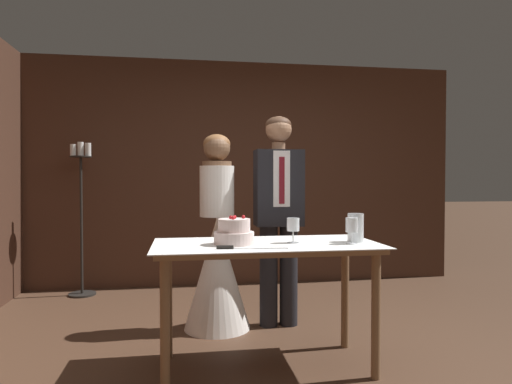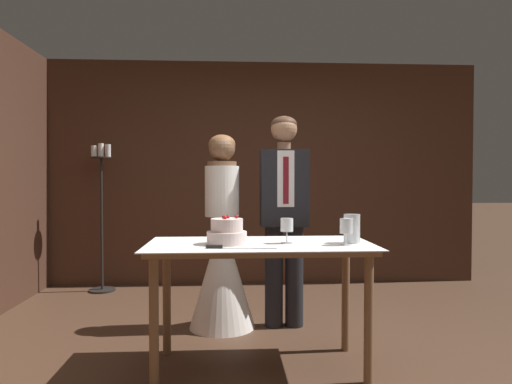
{
  "view_description": "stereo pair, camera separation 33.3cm",
  "coord_description": "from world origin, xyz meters",
  "px_view_note": "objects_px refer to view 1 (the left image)",
  "views": [
    {
      "loc": [
        -0.69,
        -2.87,
        1.22
      ],
      "look_at": [
        -0.17,
        0.42,
        1.13
      ],
      "focal_mm": 32.0,
      "sensor_mm": 36.0,
      "label": 1
    },
    {
      "loc": [
        -0.36,
        -2.91,
        1.22
      ],
      "look_at": [
        -0.17,
        0.42,
        1.13
      ],
      "focal_mm": 32.0,
      "sensor_mm": 36.0,
      "label": 2
    }
  ],
  "objects_px": {
    "cake_table": "(266,259)",
    "wine_glass_near": "(294,226)",
    "cake_knife": "(238,248)",
    "bride": "(217,257)",
    "groom": "(278,208)",
    "tiered_cake": "(234,233)",
    "hurricane_candle": "(356,228)",
    "wine_glass_middle": "(352,226)",
    "candle_stand": "(81,217)"
  },
  "relations": [
    {
      "from": "wine_glass_middle",
      "to": "candle_stand",
      "type": "distance_m",
      "value": 3.09
    },
    {
      "from": "hurricane_candle",
      "to": "candle_stand",
      "type": "relative_size",
      "value": 0.12
    },
    {
      "from": "tiered_cake",
      "to": "wine_glass_near",
      "type": "bearing_deg",
      "value": 0.91
    },
    {
      "from": "hurricane_candle",
      "to": "groom",
      "type": "xyz_separation_m",
      "value": [
        -0.34,
        0.86,
        0.09
      ]
    },
    {
      "from": "hurricane_candle",
      "to": "groom",
      "type": "bearing_deg",
      "value": 111.22
    },
    {
      "from": "wine_glass_middle",
      "to": "bride",
      "type": "height_order",
      "value": "bride"
    },
    {
      "from": "candle_stand",
      "to": "cake_table",
      "type": "bearing_deg",
      "value": -53.33
    },
    {
      "from": "wine_glass_middle",
      "to": "hurricane_candle",
      "type": "height_order",
      "value": "hurricane_candle"
    },
    {
      "from": "tiered_cake",
      "to": "candle_stand",
      "type": "bearing_deg",
      "value": 122.52
    },
    {
      "from": "cake_table",
      "to": "wine_glass_near",
      "type": "xyz_separation_m",
      "value": [
        0.18,
        -0.02,
        0.21
      ]
    },
    {
      "from": "groom",
      "to": "hurricane_candle",
      "type": "bearing_deg",
      "value": -68.78
    },
    {
      "from": "groom",
      "to": "candle_stand",
      "type": "height_order",
      "value": "groom"
    },
    {
      "from": "cake_knife",
      "to": "bride",
      "type": "distance_m",
      "value": 1.07
    },
    {
      "from": "groom",
      "to": "cake_knife",
      "type": "bearing_deg",
      "value": -113.75
    },
    {
      "from": "tiered_cake",
      "to": "cake_knife",
      "type": "height_order",
      "value": "tiered_cake"
    },
    {
      "from": "wine_glass_middle",
      "to": "wine_glass_near",
      "type": "bearing_deg",
      "value": 164.37
    },
    {
      "from": "wine_glass_middle",
      "to": "bride",
      "type": "relative_size",
      "value": 0.1
    },
    {
      "from": "tiered_cake",
      "to": "cake_knife",
      "type": "xyz_separation_m",
      "value": [
        0.0,
        -0.19,
        -0.06
      ]
    },
    {
      "from": "tiered_cake",
      "to": "hurricane_candle",
      "type": "relative_size",
      "value": 1.36
    },
    {
      "from": "wine_glass_near",
      "to": "bride",
      "type": "relative_size",
      "value": 0.1
    },
    {
      "from": "cake_knife",
      "to": "hurricane_candle",
      "type": "height_order",
      "value": "hurricane_candle"
    },
    {
      "from": "tiered_cake",
      "to": "groom",
      "type": "relative_size",
      "value": 0.15
    },
    {
      "from": "tiered_cake",
      "to": "candle_stand",
      "type": "height_order",
      "value": "candle_stand"
    },
    {
      "from": "cake_knife",
      "to": "wine_glass_middle",
      "type": "xyz_separation_m",
      "value": [
        0.74,
        0.1,
        0.11
      ]
    },
    {
      "from": "cake_table",
      "to": "wine_glass_middle",
      "type": "height_order",
      "value": "wine_glass_middle"
    },
    {
      "from": "cake_table",
      "to": "cake_knife",
      "type": "relative_size",
      "value": 3.41
    },
    {
      "from": "tiered_cake",
      "to": "candle_stand",
      "type": "xyz_separation_m",
      "value": [
        -1.37,
        2.16,
        -0.05
      ]
    },
    {
      "from": "wine_glass_near",
      "to": "bride",
      "type": "height_order",
      "value": "bride"
    },
    {
      "from": "cake_knife",
      "to": "bride",
      "type": "height_order",
      "value": "bride"
    },
    {
      "from": "cake_knife",
      "to": "wine_glass_middle",
      "type": "bearing_deg",
      "value": 12.8
    },
    {
      "from": "tiered_cake",
      "to": "cake_knife",
      "type": "relative_size",
      "value": 0.6
    },
    {
      "from": "wine_glass_near",
      "to": "groom",
      "type": "xyz_separation_m",
      "value": [
        0.08,
        0.85,
        0.06
      ]
    },
    {
      "from": "wine_glass_near",
      "to": "candle_stand",
      "type": "distance_m",
      "value": 2.78
    },
    {
      "from": "tiered_cake",
      "to": "bride",
      "type": "bearing_deg",
      "value": 92.98
    },
    {
      "from": "candle_stand",
      "to": "bride",
      "type": "bearing_deg",
      "value": -44.25
    },
    {
      "from": "bride",
      "to": "candle_stand",
      "type": "xyz_separation_m",
      "value": [
        -1.33,
        1.3,
        0.24
      ]
    },
    {
      "from": "cake_knife",
      "to": "groom",
      "type": "distance_m",
      "value": 1.16
    },
    {
      "from": "cake_table",
      "to": "groom",
      "type": "relative_size",
      "value": 0.83
    },
    {
      "from": "wine_glass_middle",
      "to": "candle_stand",
      "type": "relative_size",
      "value": 0.1
    },
    {
      "from": "cake_table",
      "to": "wine_glass_near",
      "type": "distance_m",
      "value": 0.28
    },
    {
      "from": "wine_glass_middle",
      "to": "groom",
      "type": "xyz_separation_m",
      "value": [
        -0.28,
        0.95,
        0.06
      ]
    },
    {
      "from": "bride",
      "to": "tiered_cake",
      "type": "bearing_deg",
      "value": -87.02
    },
    {
      "from": "cake_table",
      "to": "bride",
      "type": "bearing_deg",
      "value": 107.03
    },
    {
      "from": "tiered_cake",
      "to": "wine_glass_near",
      "type": "distance_m",
      "value": 0.39
    },
    {
      "from": "wine_glass_middle",
      "to": "cake_table",
      "type": "bearing_deg",
      "value": 167.19
    },
    {
      "from": "tiered_cake",
      "to": "hurricane_candle",
      "type": "bearing_deg",
      "value": -0.28
    },
    {
      "from": "groom",
      "to": "tiered_cake",
      "type": "bearing_deg",
      "value": -118.43
    },
    {
      "from": "wine_glass_near",
      "to": "hurricane_candle",
      "type": "bearing_deg",
      "value": -1.39
    },
    {
      "from": "hurricane_candle",
      "to": "groom",
      "type": "distance_m",
      "value": 0.93
    },
    {
      "from": "wine_glass_middle",
      "to": "bride",
      "type": "distance_m",
      "value": 1.28
    }
  ]
}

